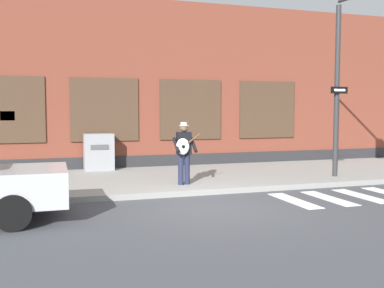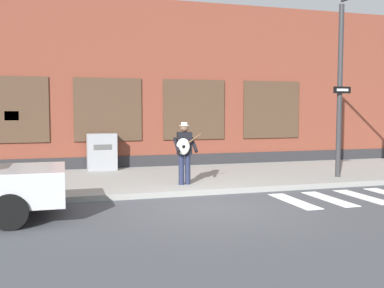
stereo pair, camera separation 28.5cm
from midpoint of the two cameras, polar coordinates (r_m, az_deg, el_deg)
The scene contains 7 objects.
ground_plane at distance 10.13m, azimuth 3.04°, elevation -7.97°, with size 160.00×160.00×0.00m, color #424449.
sidewalk at distance 13.69m, azimuth -2.32°, elevation -4.42°, with size 28.00×5.01×0.15m.
building_backdrop at distance 17.94m, azimuth -5.92°, elevation 7.04°, with size 28.00×4.06×6.03m.
crosswalk at distance 12.35m, azimuth 23.22°, elevation -6.05°, with size 5.20×1.90×0.01m.
busker at distance 12.03m, azimuth -0.30°, elevation -0.69°, with size 0.70×0.52×1.68m.
traffic_light at distance 13.40m, azimuth 22.08°, elevation 11.13°, with size 0.61×3.15×5.30m.
utility_box at distance 15.31m, azimuth -10.85°, elevation -0.98°, with size 0.97×0.58×1.22m.
Camera 2 is at (-3.20, -9.36, 2.15)m, focal length 42.00 mm.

